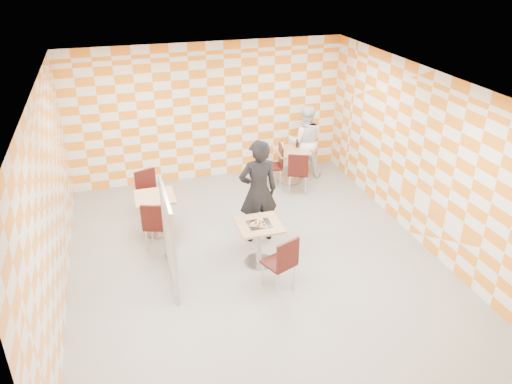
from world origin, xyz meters
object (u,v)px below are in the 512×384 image
chair_empty_far (148,190)px  man_white (305,141)px  second_table (291,160)px  chair_second_side (276,162)px  partition (169,237)px  soda_bottle (297,143)px  chair_main_front (283,260)px  sport_bottle (282,145)px  chair_second_front (298,170)px  chair_empty_near (156,223)px  empty_table (156,208)px  main_table (259,237)px  man_dark (258,191)px

chair_empty_far → man_white: size_ratio=0.56×
second_table → chair_second_side: size_ratio=0.81×
partition → soda_bottle: partition is taller
chair_main_front → sport_bottle: sport_bottle is taller
chair_second_front → chair_empty_near: (-3.10, -1.36, 0.00)m
second_table → man_white: man_white is taller
chair_second_front → chair_second_side: same height
chair_empty_near → chair_empty_far: bearing=89.9°
chair_second_front → soda_bottle: (0.25, 0.73, 0.31)m
chair_main_front → man_white: man_white is taller
empty_table → soda_bottle: size_ratio=3.26×
empty_table → soda_bottle: (3.29, 1.49, 0.34)m
main_table → empty_table: (-1.51, 1.47, 0.00)m
chair_main_front → partition: bearing=154.7°
chair_main_front → chair_second_front: 3.34m
chair_second_side → man_white: man_white is taller
soda_bottle → empty_table: bearing=-155.6°
chair_empty_near → sport_bottle: 3.69m
chair_empty_far → sport_bottle: sport_bottle is taller
main_table → second_table: 3.28m
empty_table → chair_second_front: 3.13m
chair_main_front → man_dark: bearing=87.1°
chair_main_front → chair_second_side: size_ratio=1.00×
partition → soda_bottle: 4.42m
main_table → partition: (-1.46, -0.05, 0.28)m
man_dark → empty_table: bearing=-23.4°
chair_second_side → chair_empty_near: (-2.78, -1.87, 0.00)m
man_white → empty_table: bearing=43.0°
empty_table → chair_main_front: (1.64, -2.27, 0.04)m
man_dark → sport_bottle: (1.23, 2.26, -0.11)m
man_white → sport_bottle: bearing=26.8°
man_dark → chair_main_front: bearing=86.9°
second_table → chair_main_front: size_ratio=0.81×
partition → chair_main_front: bearing=-25.3°
chair_main_front → soda_bottle: size_ratio=4.02×
chair_second_side → man_white: 0.91m
second_table → chair_empty_far: 3.24m
main_table → chair_empty_near: chair_empty_near is taller
chair_second_side → chair_empty_far: bearing=-168.4°
chair_empty_near → man_white: man_white is taller
man_white → chair_empty_far: bearing=32.6°
main_table → chair_main_front: size_ratio=0.81×
empty_table → chair_second_front: bearing=14.1°
chair_empty_near → partition: (0.11, -0.92, 0.25)m
main_table → chair_main_front: 0.81m
chair_empty_far → sport_bottle: bearing=15.3°
second_table → partition: 4.23m
main_table → chair_empty_far: size_ratio=0.81×
chair_main_front → man_dark: man_dark is taller
chair_main_front → partition: size_ratio=0.60×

